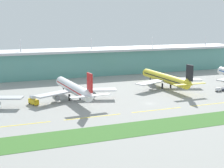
% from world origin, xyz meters
% --- Properties ---
extents(ground_plane, '(600.00, 600.00, 0.00)m').
position_xyz_m(ground_plane, '(0.00, 0.00, 0.00)').
color(ground_plane, gray).
extents(terminal_building, '(288.00, 34.00, 30.36)m').
position_xyz_m(terminal_building, '(-0.00, 108.63, 10.88)').
color(terminal_building, '#5B9E93').
rests_on(terminal_building, ground).
extents(airliner_near_middle, '(48.71, 60.26, 18.90)m').
position_xyz_m(airliner_near_middle, '(-36.10, 24.21, 6.44)').
color(airliner_near_middle, white).
rests_on(airliner_near_middle, ground).
extents(airliner_far_middle, '(48.80, 63.08, 18.90)m').
position_xyz_m(airliner_far_middle, '(29.74, 34.39, 6.45)').
color(airliner_far_middle, yellow).
rests_on(airliner_far_middle, ground).
extents(taxiway_stripe_west, '(28.00, 0.70, 0.04)m').
position_xyz_m(taxiway_stripe_west, '(-71.00, -13.24, 0.02)').
color(taxiway_stripe_west, yellow).
rests_on(taxiway_stripe_west, ground).
extents(taxiway_stripe_mid_west, '(28.00, 0.70, 0.04)m').
position_xyz_m(taxiway_stripe_mid_west, '(-37.00, -13.24, 0.02)').
color(taxiway_stripe_mid_west, yellow).
rests_on(taxiway_stripe_mid_west, ground).
extents(taxiway_stripe_centre, '(28.00, 0.70, 0.04)m').
position_xyz_m(taxiway_stripe_centre, '(-3.00, -13.24, 0.02)').
color(taxiway_stripe_centre, yellow).
rests_on(taxiway_stripe_centre, ground).
extents(taxiway_stripe_mid_east, '(28.00, 0.70, 0.04)m').
position_xyz_m(taxiway_stripe_mid_east, '(31.00, -13.24, 0.02)').
color(taxiway_stripe_mid_east, yellow).
rests_on(taxiway_stripe_mid_east, ground).
extents(grass_verge, '(300.00, 18.00, 0.10)m').
position_xyz_m(grass_verge, '(0.00, -36.37, 0.05)').
color(grass_verge, '#3D702D').
rests_on(grass_verge, ground).
extents(pushback_tug, '(3.48, 4.88, 1.85)m').
position_xyz_m(pushback_tug, '(59.45, 12.90, 1.10)').
color(pushback_tug, '#333842').
rests_on(pushback_tug, ground).
extents(baggage_cart, '(3.85, 2.51, 2.48)m').
position_xyz_m(baggage_cart, '(54.98, 11.63, 1.26)').
color(baggage_cart, silver).
rests_on(baggage_cart, ground).
extents(fuel_truck, '(4.93, 7.65, 4.95)m').
position_xyz_m(fuel_truck, '(-59.48, 20.68, 2.26)').
color(fuel_truck, gold).
rests_on(fuel_truck, ground).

